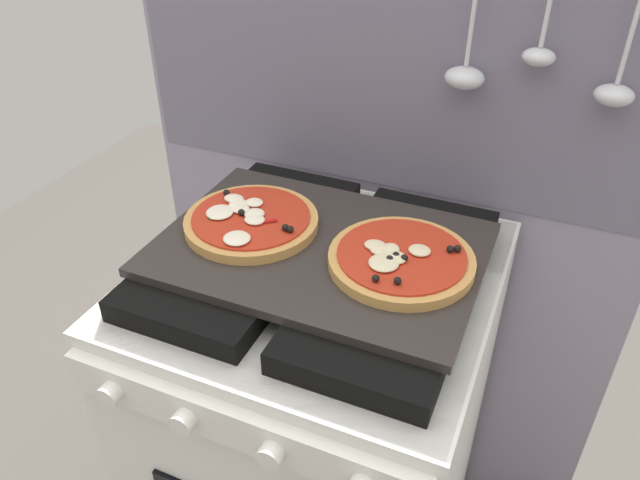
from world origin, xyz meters
name	(u,v)px	position (x,y,z in m)	size (l,w,h in m)	color
kitchen_backsplash	(380,214)	(0.00, 0.33, 0.79)	(1.10, 0.09, 1.55)	gray
stove	(320,426)	(0.00, 0.00, 0.45)	(0.60, 0.64, 0.90)	white
baking_tray	(320,249)	(0.00, 0.00, 0.91)	(0.54, 0.38, 0.02)	#2D2826
pizza_left	(250,220)	(-0.14, 0.00, 0.93)	(0.24, 0.24, 0.03)	tan
pizza_right	(400,260)	(0.14, 0.00, 0.93)	(0.24, 0.24, 0.03)	tan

